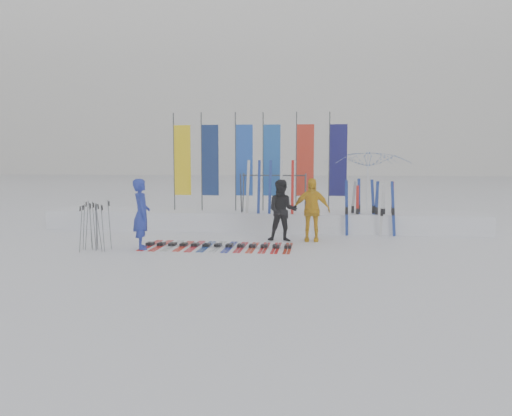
# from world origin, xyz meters

# --- Properties ---
(ground) EXTENTS (120.00, 120.00, 0.00)m
(ground) POSITION_xyz_m (0.00, 0.00, 0.00)
(ground) COLOR white
(ground) RESTS_ON ground
(snow_bank) EXTENTS (14.00, 1.60, 0.60)m
(snow_bank) POSITION_xyz_m (0.00, 4.60, 0.30)
(snow_bank) COLOR white
(snow_bank) RESTS_ON ground
(person_blue) EXTENTS (0.65, 0.77, 1.80)m
(person_blue) POSITION_xyz_m (-2.62, 0.71, 0.90)
(person_blue) COLOR #1B2DA0
(person_blue) RESTS_ON ground
(person_black) EXTENTS (0.86, 0.68, 1.72)m
(person_black) POSITION_xyz_m (0.85, 2.35, 0.86)
(person_black) COLOR black
(person_black) RESTS_ON ground
(person_yellow) EXTENTS (1.03, 0.44, 1.76)m
(person_yellow) POSITION_xyz_m (1.64, 2.50, 0.88)
(person_yellow) COLOR #EBAE0F
(person_yellow) RESTS_ON ground
(tent_canopy) EXTENTS (3.26, 3.31, 2.66)m
(tent_canopy) POSITION_xyz_m (3.46, 5.53, 1.33)
(tent_canopy) COLOR white
(tent_canopy) RESTS_ON ground
(ski_row) EXTENTS (3.83, 1.69, 0.07)m
(ski_row) POSITION_xyz_m (-0.78, 1.24, 0.04)
(ski_row) COLOR red
(ski_row) RESTS_ON ground
(pole_cluster) EXTENTS (0.72, 0.59, 1.26)m
(pole_cluster) POSITION_xyz_m (-3.75, 0.42, 0.60)
(pole_cluster) COLOR #595B60
(pole_cluster) RESTS_ON ground
(feather_flags) EXTENTS (5.68, 0.27, 3.20)m
(feather_flags) POSITION_xyz_m (-0.15, 4.77, 2.24)
(feather_flags) COLOR #383A3F
(feather_flags) RESTS_ON ground
(ski_rack) EXTENTS (2.04, 0.80, 1.23)m
(ski_rack) POSITION_xyz_m (0.43, 4.20, 1.38)
(ski_rack) COLOR #383A3F
(ski_rack) RESTS_ON ground
(upright_skis) EXTENTS (1.57, 1.01, 1.69)m
(upright_skis) POSITION_xyz_m (3.47, 4.07, 0.80)
(upright_skis) COLOR navy
(upright_skis) RESTS_ON ground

